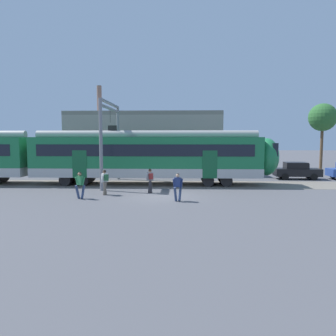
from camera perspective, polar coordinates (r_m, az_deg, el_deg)
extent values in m
plane|color=#515156|center=(21.19, -0.79, -4.90)|extent=(160.00, 160.00, 0.00)
cube|color=slate|center=(29.71, -25.41, -2.47)|extent=(80.00, 4.40, 0.01)
cube|color=#B7B7B2|center=(26.36, -3.79, -0.60)|extent=(18.00, 3.06, 0.70)
cube|color=#1E7542|center=(26.25, -3.81, 2.76)|extent=(18.00, 3.00, 2.40)
cube|color=black|center=(24.74, -4.18, 3.07)|extent=(16.56, 0.03, 0.90)
cube|color=#165731|center=(24.74, 7.31, 0.61)|extent=(1.10, 0.04, 2.10)
cube|color=#165731|center=(25.81, -15.15, 0.66)|extent=(1.10, 0.04, 2.10)
cylinder|color=#9C9C97|center=(26.23, -3.83, 5.78)|extent=(17.64, 0.70, 0.70)
cube|color=black|center=(26.65, -9.66, 6.89)|extent=(0.70, 0.12, 0.40)
cylinder|color=black|center=(26.53, 9.84, -1.94)|extent=(0.90, 2.40, 0.90)
cylinder|color=black|center=(26.38, 6.83, -1.94)|extent=(0.90, 2.40, 0.90)
cylinder|color=black|center=(27.37, -14.00, -1.80)|extent=(0.90, 2.40, 0.90)
cylinder|color=black|center=(27.79, -16.78, -1.76)|extent=(0.90, 2.40, 0.90)
ellipsoid|color=#1E7542|center=(27.00, 16.80, 1.88)|extent=(1.80, 2.85, 2.95)
cube|color=black|center=(27.07, 17.55, 3.14)|extent=(0.40, 2.40, 1.00)
cylinder|color=navy|center=(20.88, -15.49, -4.05)|extent=(0.31, 0.38, 0.87)
cylinder|color=navy|center=(20.92, -14.59, -4.00)|extent=(0.31, 0.38, 0.87)
cube|color=#2D7F47|center=(20.80, -15.08, -2.09)|extent=(0.43, 0.39, 0.56)
cylinder|color=#2D7F47|center=(20.69, -14.52, -2.26)|extent=(0.21, 0.26, 0.52)
cylinder|color=#2D7F47|center=(20.92, -15.64, -2.20)|extent=(0.21, 0.26, 0.52)
sphere|color=#9E7051|center=(20.74, -15.15, -1.03)|extent=(0.22, 0.22, 0.22)
sphere|color=black|center=(20.75, -15.11, -0.94)|extent=(0.20, 0.20, 0.20)
cylinder|color=#6B6051|center=(22.11, -10.93, -3.44)|extent=(0.36, 0.36, 0.87)
cylinder|color=#6B6051|center=(21.78, -10.94, -3.57)|extent=(0.36, 0.36, 0.87)
cube|color=silver|center=(21.85, -10.97, -1.66)|extent=(0.42, 0.42, 0.56)
cylinder|color=silver|center=(21.67, -11.35, -1.86)|extent=(0.24, 0.24, 0.52)
cylinder|color=silver|center=(22.04, -10.60, -1.73)|extent=(0.24, 0.24, 0.52)
sphere|color=brown|center=(21.82, -11.02, -0.64)|extent=(0.22, 0.22, 0.22)
sphere|color=black|center=(21.80, -10.99, -0.57)|extent=(0.20, 0.20, 0.20)
cube|color=#235633|center=(21.70, -10.72, -1.65)|extent=(0.31, 0.31, 0.40)
cylinder|color=#28282D|center=(22.48, -3.03, -3.21)|extent=(0.28, 0.38, 0.87)
cylinder|color=#28282D|center=(22.16, -3.25, -3.33)|extent=(0.28, 0.38, 0.87)
cube|color=gray|center=(22.23, -3.15, -1.46)|extent=(0.43, 0.36, 0.56)
cylinder|color=gray|center=(22.09, -3.62, -1.63)|extent=(0.18, 0.26, 0.52)
cylinder|color=gray|center=(22.38, -2.67, -1.54)|extent=(0.18, 0.26, 0.52)
sphere|color=#9E7051|center=(22.20, -3.17, -0.45)|extent=(0.22, 0.22, 0.22)
sphere|color=black|center=(22.18, -3.15, -0.38)|extent=(0.20, 0.20, 0.20)
cube|color=maroon|center=(22.05, -3.00, -1.46)|extent=(0.32, 0.26, 0.40)
cylinder|color=navy|center=(19.30, 1.30, -4.61)|extent=(0.26, 0.38, 0.87)
cylinder|color=navy|center=(19.49, 2.10, -4.51)|extent=(0.26, 0.38, 0.87)
cube|color=navy|center=(19.29, 1.71, -2.48)|extent=(0.42, 0.35, 0.56)
cylinder|color=navy|center=(19.29, 2.40, -2.63)|extent=(0.17, 0.26, 0.52)
cylinder|color=navy|center=(19.30, 1.01, -2.62)|extent=(0.17, 0.26, 0.52)
sphere|color=tan|center=(19.22, 1.69, -1.33)|extent=(0.22, 0.22, 0.22)
sphere|color=black|center=(19.24, 1.71, -1.24)|extent=(0.20, 0.20, 0.20)
cube|color=#235633|center=(19.45, 1.90, -2.35)|extent=(0.32, 0.25, 0.40)
cube|color=black|center=(31.90, 21.56, -0.68)|extent=(4.08, 1.84, 0.68)
cube|color=black|center=(31.80, 21.33, 0.43)|extent=(1.97, 1.53, 0.56)
cube|color=black|center=(32.09, 22.96, 0.34)|extent=(0.19, 1.37, 0.48)
cylinder|color=black|center=(33.04, 23.22, -1.14)|extent=(0.61, 0.23, 0.60)
cylinder|color=black|center=(31.58, 24.09, -1.45)|extent=(0.61, 0.23, 0.60)
cylinder|color=black|center=(32.35, 19.04, -1.13)|extent=(0.61, 0.23, 0.60)
cylinder|color=black|center=(30.85, 19.74, -1.45)|extent=(0.61, 0.23, 0.60)
cylinder|color=black|center=(33.99, 26.81, -1.11)|extent=(0.60, 0.21, 0.60)
cylinder|color=gray|center=(23.56, -11.59, 3.97)|extent=(0.24, 0.24, 6.50)
cylinder|color=gray|center=(29.82, -8.67, 4.26)|extent=(0.24, 0.24, 6.50)
cube|color=gray|center=(26.81, -10.07, 10.99)|extent=(0.20, 6.40, 0.16)
cube|color=gray|center=(26.78, -10.06, 10.13)|extent=(0.20, 6.40, 0.16)
cylinder|color=black|center=(26.73, -10.04, 8.85)|extent=(0.03, 0.03, 1.00)
cube|color=gray|center=(34.81, -4.08, 4.03)|extent=(15.87, 5.00, 6.00)
cube|color=gray|center=(34.89, -4.11, 9.29)|extent=(15.87, 5.00, 0.40)
cylinder|color=#8C6656|center=(35.84, -11.86, 11.33)|extent=(0.50, 0.50, 3.20)
cylinder|color=brown|center=(41.01, 25.15, 3.01)|extent=(0.32, 0.32, 4.97)
sphere|color=#2D662D|center=(41.06, 25.35, 7.99)|extent=(3.10, 3.10, 3.10)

